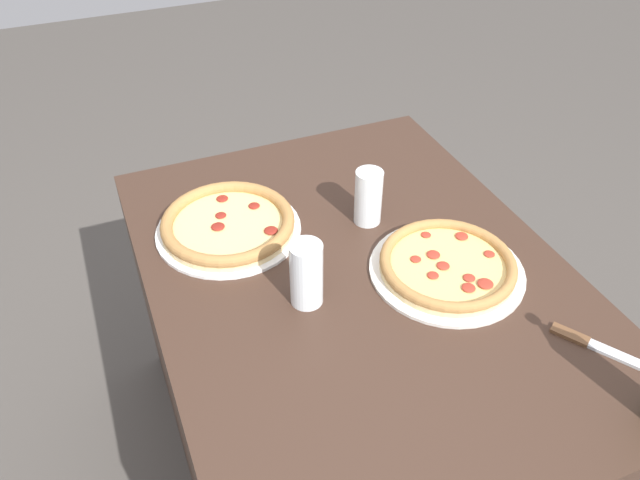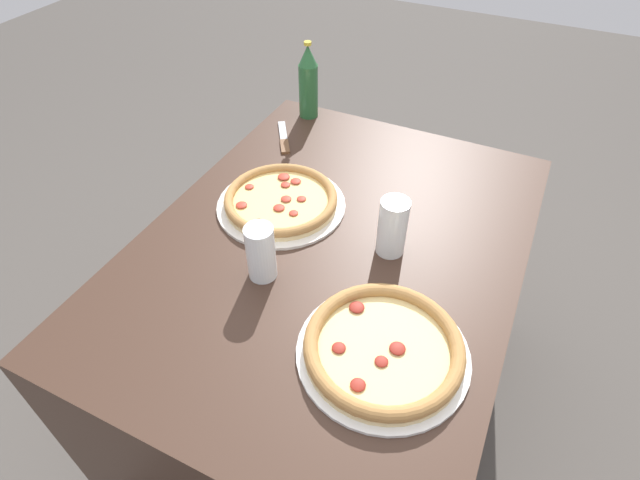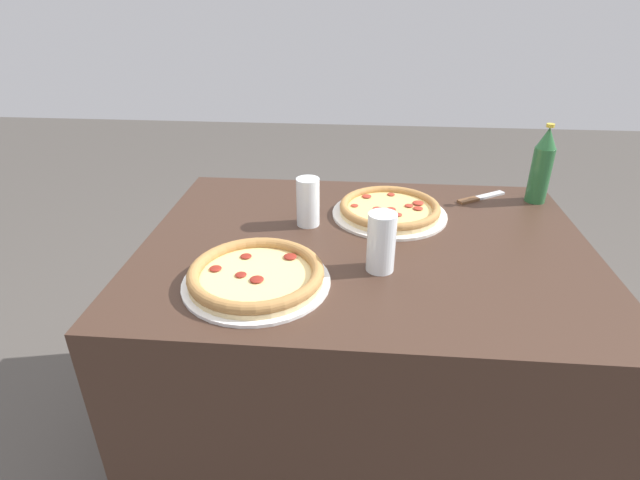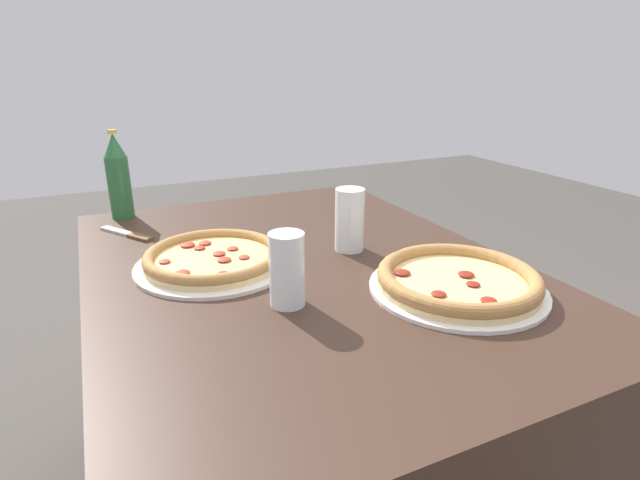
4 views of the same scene
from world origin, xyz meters
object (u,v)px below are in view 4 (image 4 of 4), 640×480
at_px(pizza_salami, 458,281).
at_px(knife, 128,234).
at_px(glass_red_wine, 287,273).
at_px(beer_bottle, 118,177).
at_px(pizza_margherita, 213,258).
at_px(glass_water, 349,221).

bearing_deg(pizza_salami, knife, 42.10).
xyz_separation_m(glass_red_wine, beer_bottle, (0.69, 0.23, 0.05)).
xyz_separation_m(pizza_salami, pizza_margherita, (0.32, 0.40, -0.00)).
xyz_separation_m(pizza_margherita, knife, (0.29, 0.15, -0.02)).
xyz_separation_m(pizza_salami, beer_bottle, (0.78, 0.55, 0.10)).
bearing_deg(glass_red_wine, beer_bottle, 18.16).
distance_m(glass_red_wine, knife, 0.57).
bearing_deg(pizza_margherita, glass_red_wine, -160.97).
bearing_deg(knife, pizza_salami, -137.90).
xyz_separation_m(glass_water, beer_bottle, (0.49, 0.46, 0.05)).
bearing_deg(beer_bottle, glass_red_wine, -161.84).
distance_m(pizza_salami, beer_bottle, 0.95).
height_order(pizza_margherita, glass_red_wine, glass_red_wine).
bearing_deg(knife, pizza_margherita, -152.68).
distance_m(pizza_salami, glass_water, 0.30).
xyz_separation_m(glass_water, knife, (0.32, 0.46, -0.07)).
relative_size(pizza_margherita, glass_red_wine, 2.45).
distance_m(pizza_salami, knife, 0.82).
bearing_deg(pizza_salami, beer_bottle, 35.09).
bearing_deg(knife, glass_water, -125.06).
relative_size(glass_water, knife, 0.89).
height_order(pizza_salami, glass_red_wine, glass_red_wine).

